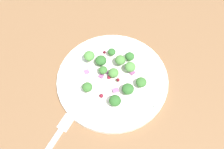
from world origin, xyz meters
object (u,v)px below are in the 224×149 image
(plate, at_px, (112,78))
(broccoli_floret_0, at_px, (101,61))
(broccoli_floret_2, at_px, (112,52))
(fork, at_px, (49,149))
(broccoli_floret_1, at_px, (103,70))

(plate, height_order, broccoli_floret_0, broccoli_floret_0)
(broccoli_floret_2, distance_m, fork, 0.26)
(broccoli_floret_1, height_order, fork, broccoli_floret_1)
(broccoli_floret_1, bearing_deg, broccoli_floret_0, -140.58)
(broccoli_floret_1, relative_size, fork, 0.11)
(plate, height_order, fork, plate)
(fork, bearing_deg, plate, 168.29)
(plate, distance_m, broccoli_floret_1, 0.03)
(plate, bearing_deg, broccoli_floret_1, -89.06)
(plate, xyz_separation_m, fork, (0.20, -0.04, -0.01))
(broccoli_floret_0, height_order, broccoli_floret_2, broccoli_floret_0)
(broccoli_floret_1, bearing_deg, plate, 90.94)
(broccoli_floret_2, bearing_deg, plate, 27.74)
(plate, relative_size, broccoli_floret_1, 12.83)
(plate, distance_m, fork, 0.21)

